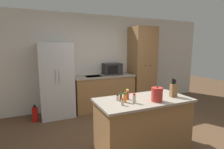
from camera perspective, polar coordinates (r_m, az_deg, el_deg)
The scene contains 16 objects.
ground_plane at distance 3.44m, azimuth 10.48°, elevation -21.05°, with size 14.00×14.00×0.00m, color brown.
wall_back at distance 5.09m, azimuth -3.98°, elevation 4.31°, with size 7.20×0.06×2.60m.
refrigerator at distance 4.51m, azimuth -17.71°, elevation -1.78°, with size 0.78×0.70×1.81m.
back_counter at distance 4.92m, azimuth -2.61°, elevation -5.65°, with size 1.69×0.64×0.94m.
pantry_cabinet at distance 5.35m, azimuth 9.73°, elevation 2.77°, with size 0.70×0.63×2.29m.
kitchen_island at distance 3.05m, azimuth 10.01°, elevation -15.82°, with size 1.54×0.76×0.89m.
microwave at distance 5.00m, azimuth 0.06°, elevation 1.88°, with size 0.50×0.37×0.32m.
knife_block at distance 3.11m, azimuth 19.44°, elevation -4.76°, with size 0.12×0.06×0.32m.
spice_bottle_tall_dark at distance 2.71m, azimuth 2.91°, elevation -7.52°, with size 0.04×0.04×0.13m.
spice_bottle_short_red at distance 2.54m, azimuth 3.40°, elevation -9.00°, with size 0.05×0.05×0.10m.
spice_bottle_amber_oil at distance 2.77m, azimuth 1.80°, elevation -7.55°, with size 0.04×0.04×0.09m.
spice_bottle_green_herb at distance 2.65m, azimuth 7.23°, elevation -7.79°, with size 0.05×0.05×0.15m.
spice_bottle_pale_salt at distance 2.67m, azimuth 4.24°, elevation -7.56°, with size 0.05×0.05×0.15m.
spice_bottle_orange_cap at distance 2.80m, azimuth 5.02°, elevation -6.63°, with size 0.05×0.05×0.17m.
kettle at distance 2.78m, azimuth 14.47°, elevation -6.33°, with size 0.17×0.17×0.24m.
fire_extinguisher at distance 4.51m, azimuth -23.82°, elevation -11.77°, with size 0.13×0.13×0.39m.
Camera 1 is at (-1.71, -2.45, 1.72)m, focal length 28.00 mm.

